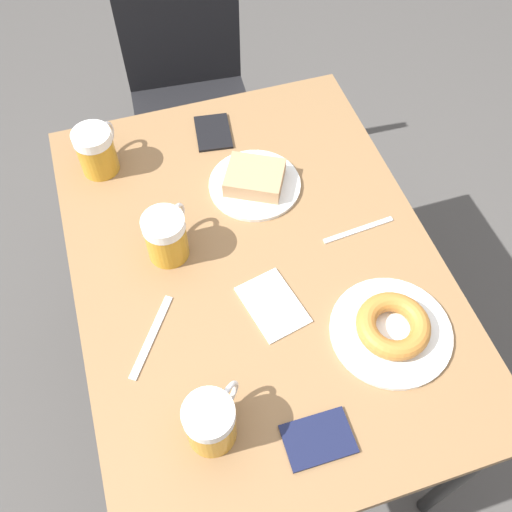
% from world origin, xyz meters
% --- Properties ---
extents(ground_plane, '(8.00, 8.00, 0.00)m').
position_xyz_m(ground_plane, '(0.00, 0.00, 0.00)').
color(ground_plane, '#474442').
extents(table, '(0.79, 1.08, 0.74)m').
position_xyz_m(table, '(0.00, 0.00, 0.68)').
color(table, olive).
rests_on(table, ground_plane).
extents(chair, '(0.43, 0.43, 0.84)m').
position_xyz_m(chair, '(0.04, 0.92, 0.51)').
color(chair, black).
rests_on(chair, ground_plane).
extents(plate_with_cake, '(0.22, 0.22, 0.05)m').
position_xyz_m(plate_with_cake, '(0.06, 0.21, 0.76)').
color(plate_with_cake, white).
rests_on(plate_with_cake, table).
extents(plate_with_donut, '(0.25, 0.25, 0.05)m').
position_xyz_m(plate_with_donut, '(0.21, -0.25, 0.76)').
color(plate_with_donut, white).
rests_on(plate_with_donut, table).
extents(beer_mug_left, '(0.12, 0.11, 0.12)m').
position_xyz_m(beer_mug_left, '(-0.19, -0.34, 0.80)').
color(beer_mug_left, '#C68C23').
rests_on(beer_mug_left, table).
extents(beer_mug_center, '(0.10, 0.12, 0.12)m').
position_xyz_m(beer_mug_center, '(-0.28, 0.38, 0.80)').
color(beer_mug_center, '#C68C23').
rests_on(beer_mug_center, table).
extents(beer_mug_right, '(0.10, 0.12, 0.12)m').
position_xyz_m(beer_mug_right, '(-0.18, 0.08, 0.80)').
color(beer_mug_right, '#C68C23').
rests_on(beer_mug_right, table).
extents(napkin_folded, '(0.13, 0.17, 0.00)m').
position_xyz_m(napkin_folded, '(0.00, -0.12, 0.75)').
color(napkin_folded, white).
rests_on(napkin_folded, table).
extents(fork, '(0.18, 0.03, 0.00)m').
position_xyz_m(fork, '(0.25, 0.01, 0.75)').
color(fork, silver).
rests_on(fork, table).
extents(knife, '(0.12, 0.17, 0.00)m').
position_xyz_m(knife, '(-0.26, -0.11, 0.75)').
color(knife, silver).
rests_on(knife, table).
extents(passport_near_edge, '(0.10, 0.14, 0.01)m').
position_xyz_m(passport_near_edge, '(0.01, 0.41, 0.75)').
color(passport_near_edge, black).
rests_on(passport_near_edge, table).
extents(passport_far_edge, '(0.13, 0.09, 0.01)m').
position_xyz_m(passport_far_edge, '(-0.01, -0.41, 0.75)').
color(passport_far_edge, '#141938').
rests_on(passport_far_edge, table).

